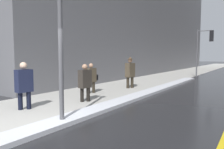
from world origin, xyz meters
TOP-DOWN VIEW (x-y plane):
  - ground_plane at (0.00, 0.00)m, footprint 160.00×160.00m
  - sidewalk_slab at (-2.00, 15.00)m, footprint 4.00×80.00m
  - snow_bank_curb at (0.21, 6.40)m, footprint 0.71×15.44m
  - building_facade_left at (-7.00, 20.00)m, footprint 6.00×36.00m
  - lamp_post at (0.24, 0.61)m, footprint 0.28×0.28m
  - traffic_light_near at (0.90, 16.27)m, footprint 1.31×0.32m
  - pedestrian_trailing at (-1.94, 1.00)m, footprint 0.36×0.55m
  - pedestrian_nearside at (-1.07, 3.09)m, footprint 0.34×0.51m
  - pedestrian_with_shoulder_bag at (-2.13, 4.80)m, footprint 0.33×0.70m
  - pedestrian_in_fedora at (-1.38, 7.33)m, footprint 0.38×0.58m

SIDE VIEW (x-z plane):
  - ground_plane at x=0.00m, z-range 0.00..0.00m
  - sidewalk_slab at x=-2.00m, z-range 0.00..0.01m
  - snow_bank_curb at x=0.21m, z-range 0.00..0.12m
  - pedestrian_with_shoulder_bag at x=-2.13m, z-range 0.08..1.53m
  - pedestrian_nearside at x=-1.07m, z-range 0.08..1.58m
  - pedestrian_trailing at x=-1.94m, z-range 0.09..1.69m
  - pedestrian_in_fedora at x=-1.38m, z-range 0.08..1.86m
  - lamp_post at x=0.24m, z-range 0.47..4.75m
  - traffic_light_near at x=0.90m, z-range 0.91..4.98m
  - building_facade_left at x=-7.00m, z-range 0.00..14.49m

